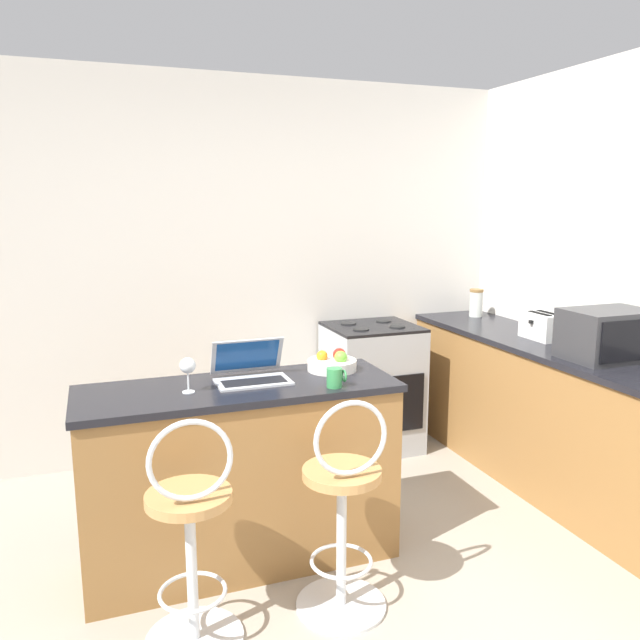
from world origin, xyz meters
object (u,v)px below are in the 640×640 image
object	(u,v)px
bar_stool_far	(343,513)
laptop	(251,370)
microwave	(608,334)
toaster	(543,326)
fruit_bowl	(333,363)
stove_range	(372,387)
bar_stool_near	(191,541)
storage_jar	(476,303)
wine_glass_short	(188,367)
mug_green	(335,378)

from	to	relation	value
bar_stool_far	laptop	world-z (taller)	laptop
laptop	bar_stool_far	bearing A→B (deg)	-67.74
microwave	toaster	distance (m)	0.55
fruit_bowl	laptop	bearing A→B (deg)	-175.63
stove_range	bar_stool_far	bearing A→B (deg)	-118.41
bar_stool_far	toaster	world-z (taller)	toaster
bar_stool_near	storage_jar	distance (m)	3.01
toaster	storage_jar	xyz separation A→B (m)	(0.05, 0.83, 0.02)
bar_stool_near	toaster	xyz separation A→B (m)	(2.37, 0.88, 0.53)
bar_stool_near	storage_jar	world-z (taller)	storage_jar
bar_stool_near	laptop	xyz separation A→B (m)	(0.40, 0.60, 0.50)
bar_stool_near	fruit_bowl	world-z (taller)	fruit_bowl
bar_stool_far	stove_range	xyz separation A→B (m)	(0.89, 1.65, -0.00)
bar_stool_near	stove_range	world-z (taller)	bar_stool_near
storage_jar	microwave	bearing A→B (deg)	-92.79
wine_glass_short	mug_green	size ratio (longest dim) A/B	1.79
bar_stool_far	fruit_bowl	size ratio (longest dim) A/B	3.85
bar_stool_far	wine_glass_short	distance (m)	0.95
wine_glass_short	microwave	bearing A→B (deg)	-4.17
bar_stool_near	laptop	world-z (taller)	laptop
bar_stool_near	laptop	size ratio (longest dim) A/B	2.76
storage_jar	bar_stool_near	bearing A→B (deg)	-144.86
wine_glass_short	storage_jar	distance (m)	2.63
mug_green	bar_stool_far	bearing A→B (deg)	-105.63
mug_green	toaster	bearing A→B (deg)	17.98
stove_range	storage_jar	world-z (taller)	storage_jar
wine_glass_short	fruit_bowl	bearing A→B (deg)	10.10
toaster	storage_jar	size ratio (longest dim) A/B	1.29
bar_stool_near	bar_stool_far	bearing A→B (deg)	0.00
microwave	bar_stool_near	bearing A→B (deg)	-171.88
wine_glass_short	stove_range	bearing A→B (deg)	38.22
toaster	storage_jar	distance (m)	0.83
bar_stool_far	fruit_bowl	bearing A→B (deg)	72.93
mug_green	laptop	bearing A→B (deg)	144.01
bar_stool_far	mug_green	xyz separation A→B (m)	(0.10, 0.35, 0.50)
toaster	stove_range	world-z (taller)	toaster
bar_stool_near	bar_stool_far	xyz separation A→B (m)	(0.64, 0.00, 0.00)
stove_range	mug_green	world-z (taller)	mug_green
bar_stool_near	bar_stool_far	size ratio (longest dim) A/B	1.00
bar_stool_near	laptop	distance (m)	0.88
bar_stool_near	fruit_bowl	distance (m)	1.16
microwave	storage_jar	bearing A→B (deg)	87.21
stove_range	wine_glass_short	distance (m)	1.94
stove_range	storage_jar	distance (m)	1.05
stove_range	mug_green	xyz separation A→B (m)	(-0.79, -1.30, 0.50)
storage_jar	bar_stool_far	bearing A→B (deg)	-136.20
bar_stool_far	toaster	distance (m)	2.01
toaster	fruit_bowl	size ratio (longest dim) A/B	1.06
bar_stool_near	fruit_bowl	bearing A→B (deg)	37.19
toaster	bar_stool_near	bearing A→B (deg)	-159.62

